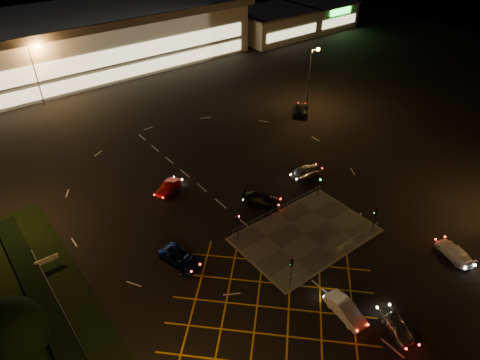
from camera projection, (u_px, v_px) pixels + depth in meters
ground at (279, 233)px, 45.97m from camera, size 180.00×180.00×0.00m
pedestrian_island at (305, 235)px, 45.64m from camera, size 14.00×9.00×0.12m
hedge at (42, 299)px, 38.08m from camera, size 2.00×26.00×1.00m
supermarket at (68, 43)px, 83.17m from camera, size 72.00×26.50×10.50m
retail_unit_a at (272, 23)px, 102.21m from camera, size 18.80×14.80×6.35m
retail_unit_b at (319, 13)px, 110.20m from camera, size 14.80×14.80×6.35m
streetlight_ne at (312, 71)px, 67.44m from camera, size 1.78×0.56×10.03m
streetlight_far_left at (37, 67)px, 68.61m from camera, size 1.78×0.56×10.03m
streetlight_far_right at (229, 23)px, 89.92m from camera, size 1.78×0.56×10.03m
signal_sw at (292, 267)px, 38.73m from camera, size 0.28×0.30×3.15m
signal_se at (375, 215)px, 44.73m from camera, size 0.28×0.30×3.15m
signal_nw at (238, 221)px, 43.91m from camera, size 0.28×0.30×3.15m
signal_ne at (320, 180)px, 49.92m from camera, size 0.28×0.30×3.15m
tree_e at (9, 334)px, 30.31m from camera, size 5.40×5.40×7.35m
car_near_silver at (397, 326)px, 35.61m from camera, size 2.66×3.90×1.23m
car_queue_white at (345, 310)px, 36.86m from camera, size 1.98×4.34×1.38m
car_left_blue at (180, 258)px, 41.98m from camera, size 3.15×5.08×1.31m
car_far_dkgrey at (262, 199)px, 49.74m from camera, size 4.27×4.73×1.32m
car_right_silver at (307, 171)px, 54.47m from camera, size 4.53×2.09×1.50m
car_circ_red at (168, 187)px, 51.76m from camera, size 3.95×2.86×1.24m
car_east_grey at (301, 109)px, 69.53m from camera, size 5.21×5.04×1.38m
car_approach_white at (455, 252)px, 42.69m from camera, size 2.98×4.56×1.23m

